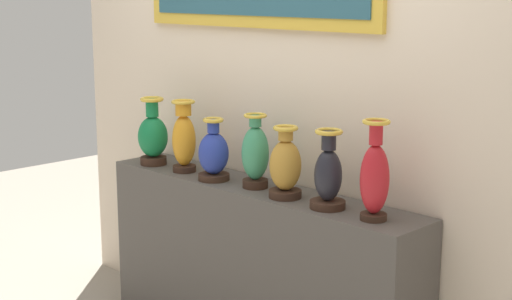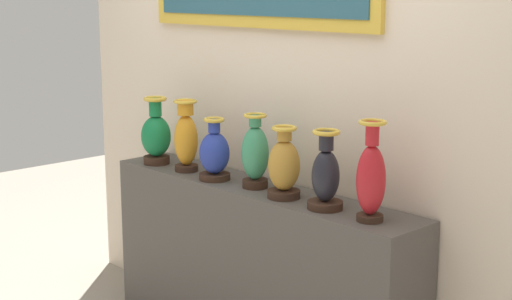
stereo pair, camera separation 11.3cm
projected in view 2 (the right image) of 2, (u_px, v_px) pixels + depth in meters
display_shelf at (256, 271)px, 3.89m from camera, size 1.90×0.33×0.88m
back_wall at (288, 92)px, 3.86m from camera, size 3.31×0.14×2.61m
vase_emerald at (156, 136)px, 4.26m from camera, size 0.16×0.16×0.37m
vase_amber at (186, 138)px, 4.08m from camera, size 0.12×0.12×0.38m
vase_cobalt at (214, 154)px, 3.90m from camera, size 0.16×0.16×0.32m
vase_jade at (255, 154)px, 3.74m from camera, size 0.13×0.13×0.36m
vase_ochre at (284, 166)px, 3.56m from camera, size 0.15×0.15×0.34m
vase_onyx at (326, 176)px, 3.38m from camera, size 0.16×0.16×0.35m
vase_crimson at (371, 177)px, 3.20m from camera, size 0.12×0.12×0.43m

